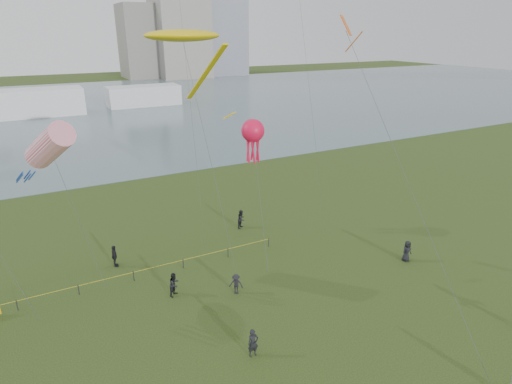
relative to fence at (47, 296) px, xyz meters
name	(u,v)px	position (x,y,z in m)	size (l,w,h in m)	color
lake	(86,109)	(13.71, 84.10, -0.53)	(400.00, 120.00, 0.08)	slate
building_mid	(180,28)	(59.71, 146.10, 18.45)	(20.00, 20.00, 38.00)	gray
building_low	(142,42)	(45.71, 152.10, 13.45)	(16.00, 18.00, 28.00)	slate
pavilion_left	(31,103)	(1.71, 79.10, 2.45)	(22.00, 8.00, 6.00)	white
pavilion_right	(144,96)	(27.71, 82.10, 1.95)	(18.00, 7.00, 5.00)	silver
fence	(47,296)	(0.00, 0.00, 0.00)	(24.07, 0.07, 1.05)	black
spectator_a	(174,284)	(8.35, -3.33, 0.35)	(0.88, 0.69, 1.81)	black
spectator_b	(236,284)	(12.39, -5.26, 0.24)	(1.03, 0.59, 1.59)	black
spectator_c	(114,256)	(5.28, 2.90, 0.38)	(1.10, 0.46, 1.88)	black
spectator_d	(407,251)	(27.10, -7.62, 0.36)	(0.89, 0.58, 1.83)	black
spectator_f	(253,343)	(10.51, -11.56, 0.36)	(0.66, 0.44, 1.82)	black
spectator_g	(241,219)	(17.70, 4.68, 0.37)	(0.90, 0.70, 1.85)	black
kite_stingray	(183,36)	(11.82, 1.90, 17.25)	(5.67, 10.25, 18.30)	#3F3F42
kite_windsock	(50,146)	(1.94, 2.09, 10.25)	(4.53, 5.15, 12.75)	#3F3F42
kite_octopus	(253,132)	(18.57, 3.87, 9.12)	(3.75, 8.82, 10.83)	#3F3F42
kite_delta	(353,43)	(20.43, -6.70, 16.90)	(1.55, 14.85, 19.15)	#3F3F42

